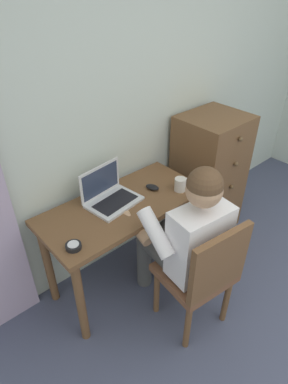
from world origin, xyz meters
TOP-DOWN VIEW (x-y plane):
  - wall_back at (0.00, 2.20)m, footprint 4.80×0.05m
  - desk at (-0.50, 1.87)m, footprint 1.13×0.53m
  - dresser at (0.47, 1.91)m, footprint 0.52×0.50m
  - chair at (-0.39, 1.25)m, footprint 0.46×0.45m
  - person_seated at (-0.37, 1.43)m, footprint 0.57×0.61m
  - laptop at (-0.55, 1.95)m, footprint 0.37×0.29m
  - computer_mouse at (-0.24, 1.86)m, footprint 0.09×0.11m
  - desk_clock at (-0.97, 1.72)m, footprint 0.09×0.09m
  - coffee_mug at (-0.10, 1.73)m, footprint 0.12×0.08m

SIDE VIEW (x-z plane):
  - chair at x=-0.39m, z-range 0.05..0.93m
  - dresser at x=0.47m, z-range 0.00..1.08m
  - desk at x=-0.50m, z-range 0.24..0.97m
  - person_seated at x=-0.37m, z-range 0.08..1.27m
  - desk_clock at x=-0.97m, z-range 0.73..0.76m
  - computer_mouse at x=-0.24m, z-range 0.73..0.77m
  - coffee_mug at x=-0.10m, z-range 0.73..0.83m
  - laptop at x=-0.55m, z-range 0.67..0.90m
  - wall_back at x=0.00m, z-range 0.00..2.50m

